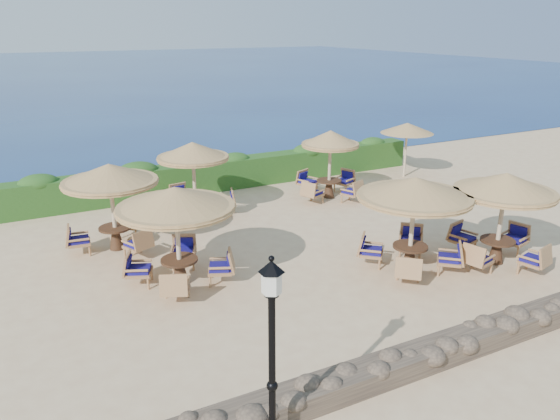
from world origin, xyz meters
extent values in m
plane|color=#D7B688|center=(0.00, 0.00, 0.00)|extent=(120.00, 120.00, 0.00)
plane|color=navy|center=(0.00, 70.00, 0.00)|extent=(160.00, 160.00, 0.00)
cube|color=#1D4616|center=(0.00, 7.20, 0.60)|extent=(18.00, 0.90, 1.20)
cube|color=brown|center=(0.00, -6.20, 0.22)|extent=(15.00, 0.65, 0.44)
cylinder|color=black|center=(-4.80, -6.80, 1.55)|extent=(0.11, 0.11, 2.40)
cylinder|color=silver|center=(-4.80, -6.80, 2.98)|extent=(0.30, 0.30, 0.36)
cone|color=black|center=(-4.80, -6.80, 3.22)|extent=(0.40, 0.40, 0.18)
cylinder|color=beige|center=(7.80, 5.20, 1.10)|extent=(0.10, 0.10, 2.20)
cone|color=olive|center=(7.80, 5.20, 2.18)|extent=(2.30, 2.30, 0.45)
cylinder|color=beige|center=(-4.30, -0.44, 1.20)|extent=(0.12, 0.12, 2.40)
cone|color=olive|center=(-4.30, -0.44, 2.38)|extent=(3.04, 3.04, 0.55)
cylinder|color=olive|center=(-4.30, -0.44, 2.10)|extent=(2.98, 2.98, 0.14)
cylinder|color=#432818|center=(-4.30, -0.44, 0.68)|extent=(0.96, 0.96, 0.06)
cone|color=#432818|center=(-4.30, -0.44, 0.33)|extent=(0.44, 0.44, 0.64)
cylinder|color=beige|center=(1.62, -2.49, 1.20)|extent=(0.12, 0.12, 2.40)
cone|color=olive|center=(1.62, -2.49, 2.38)|extent=(3.11, 3.11, 0.55)
cylinder|color=olive|center=(1.62, -2.49, 2.10)|extent=(3.05, 3.05, 0.14)
cylinder|color=#432818|center=(1.62, -2.49, 0.68)|extent=(0.96, 0.96, 0.06)
cone|color=#432818|center=(1.62, -2.49, 0.33)|extent=(0.44, 0.44, 0.64)
cylinder|color=beige|center=(4.09, -3.30, 1.20)|extent=(0.12, 0.12, 2.40)
cone|color=olive|center=(4.09, -3.30, 2.38)|extent=(2.79, 2.79, 0.55)
cylinder|color=olive|center=(4.09, -3.30, 2.10)|extent=(2.73, 2.73, 0.14)
cylinder|color=#432818|center=(4.09, -3.30, 0.68)|extent=(0.96, 0.96, 0.06)
cone|color=#432818|center=(4.09, -3.30, 0.33)|extent=(0.44, 0.44, 0.64)
cylinder|color=beige|center=(-5.30, 2.72, 1.20)|extent=(0.12, 0.12, 2.40)
cone|color=olive|center=(-5.30, 2.72, 2.38)|extent=(2.81, 2.81, 0.55)
cylinder|color=olive|center=(-5.30, 2.72, 2.10)|extent=(2.75, 2.75, 0.14)
cylinder|color=#432818|center=(-5.30, 2.72, 0.68)|extent=(0.96, 0.96, 0.06)
cone|color=#432818|center=(-5.30, 2.72, 0.33)|extent=(0.44, 0.44, 0.64)
cylinder|color=beige|center=(-2.16, 4.51, 1.20)|extent=(0.12, 0.12, 2.40)
cone|color=olive|center=(-2.16, 4.51, 2.38)|extent=(2.50, 2.50, 0.55)
cylinder|color=olive|center=(-2.16, 4.51, 2.10)|extent=(2.45, 2.45, 0.14)
cylinder|color=#432818|center=(-2.16, 4.51, 0.68)|extent=(0.96, 0.96, 0.06)
cone|color=#432818|center=(-2.16, 4.51, 0.33)|extent=(0.44, 0.44, 0.64)
cylinder|color=beige|center=(3.18, 4.14, 1.20)|extent=(0.12, 0.12, 2.40)
cone|color=olive|center=(3.18, 4.14, 2.38)|extent=(2.22, 2.22, 0.55)
cylinder|color=olive|center=(3.18, 4.14, 2.10)|extent=(2.18, 2.18, 0.14)
cylinder|color=#432818|center=(3.18, 4.14, 0.68)|extent=(0.96, 0.96, 0.06)
cone|color=#432818|center=(3.18, 4.14, 0.33)|extent=(0.44, 0.44, 0.64)
camera|label=1|loc=(-7.95, -13.12, 6.49)|focal=35.00mm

